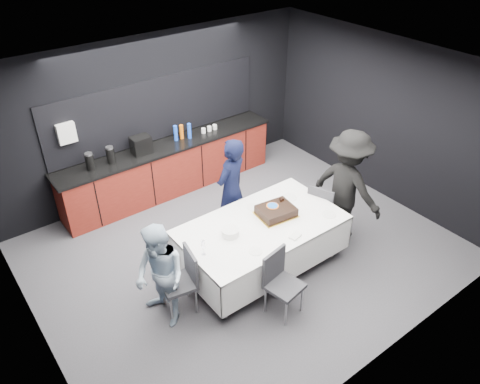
% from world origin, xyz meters
% --- Properties ---
extents(ground, '(6.00, 6.00, 0.00)m').
position_xyz_m(ground, '(0.00, 0.00, 0.00)').
color(ground, '#48484D').
rests_on(ground, ground).
extents(room_shell, '(6.04, 5.04, 2.82)m').
position_xyz_m(room_shell, '(0.00, 0.00, 1.86)').
color(room_shell, white).
rests_on(room_shell, ground).
extents(kitchenette, '(4.10, 0.64, 2.05)m').
position_xyz_m(kitchenette, '(-0.02, 2.22, 0.54)').
color(kitchenette, '#61160F').
rests_on(kitchenette, ground).
extents(party_table, '(2.32, 1.32, 0.78)m').
position_xyz_m(party_table, '(0.00, -0.40, 0.64)').
color(party_table, '#99999E').
rests_on(party_table, ground).
extents(cake_assembly, '(0.59, 0.50, 0.17)m').
position_xyz_m(cake_assembly, '(0.30, -0.36, 0.85)').
color(cake_assembly, yellow).
rests_on(cake_assembly, party_table).
extents(plate_stack, '(0.24, 0.24, 0.10)m').
position_xyz_m(plate_stack, '(-0.50, -0.34, 0.83)').
color(plate_stack, white).
rests_on(plate_stack, party_table).
extents(loose_plate_near, '(0.18, 0.18, 0.01)m').
position_xyz_m(loose_plate_near, '(-0.44, -0.81, 0.78)').
color(loose_plate_near, white).
rests_on(loose_plate_near, party_table).
extents(loose_plate_right_a, '(0.22, 0.22, 0.01)m').
position_xyz_m(loose_plate_right_a, '(0.75, -0.15, 0.78)').
color(loose_plate_right_a, white).
rests_on(loose_plate_right_a, party_table).
extents(loose_plate_right_b, '(0.21, 0.21, 0.01)m').
position_xyz_m(loose_plate_right_b, '(0.91, -0.82, 0.78)').
color(loose_plate_right_b, white).
rests_on(loose_plate_right_b, party_table).
extents(loose_plate_far, '(0.21, 0.21, 0.01)m').
position_xyz_m(loose_plate_far, '(0.16, -0.02, 0.78)').
color(loose_plate_far, white).
rests_on(loose_plate_far, party_table).
extents(fork_pile, '(0.19, 0.14, 0.03)m').
position_xyz_m(fork_pile, '(0.18, -0.90, 0.79)').
color(fork_pile, white).
rests_on(fork_pile, party_table).
extents(champagne_flute, '(0.06, 0.06, 0.22)m').
position_xyz_m(champagne_flute, '(-1.00, -0.45, 0.94)').
color(champagne_flute, white).
rests_on(champagne_flute, party_table).
extents(chair_left, '(0.49, 0.49, 0.92)m').
position_xyz_m(chair_left, '(-1.30, -0.42, 0.53)').
color(chair_left, '#313136').
rests_on(chair_left, ground).
extents(chair_right, '(0.54, 0.54, 0.92)m').
position_xyz_m(chair_right, '(1.24, -0.38, 0.53)').
color(chair_right, '#313136').
rests_on(chair_right, ground).
extents(chair_near, '(0.49, 0.49, 0.92)m').
position_xyz_m(chair_near, '(-0.34, -1.19, 0.53)').
color(chair_near, '#313136').
rests_on(chair_near, ground).
extents(person_center, '(0.72, 0.59, 1.70)m').
position_xyz_m(person_center, '(0.12, 0.48, 0.85)').
color(person_center, black).
rests_on(person_center, ground).
extents(person_left, '(0.64, 0.78, 1.47)m').
position_xyz_m(person_left, '(-1.63, -0.43, 0.73)').
color(person_left, '#ABC2D7').
rests_on(person_left, ground).
extents(person_right, '(0.83, 1.26, 1.82)m').
position_xyz_m(person_right, '(1.53, -0.59, 0.91)').
color(person_right, black).
rests_on(person_right, ground).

